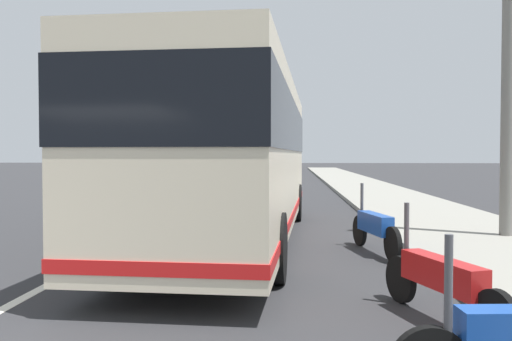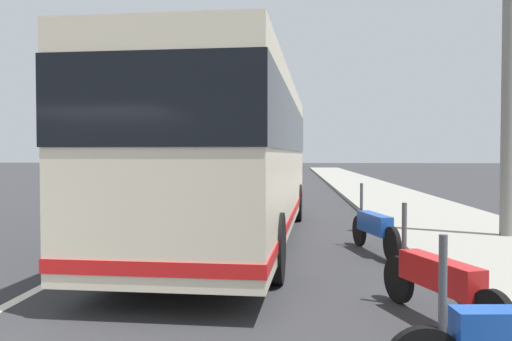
{
  "view_description": "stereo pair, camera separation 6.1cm",
  "coord_description": "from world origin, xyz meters",
  "px_view_note": "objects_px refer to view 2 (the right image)",
  "views": [
    {
      "loc": [
        -2.34,
        -3.36,
        1.81
      ],
      "look_at": [
        9.75,
        -2.54,
        1.44
      ],
      "focal_mm": 36.42,
      "sensor_mm": 36.0,
      "label": 1
    },
    {
      "loc": [
        -2.33,
        -3.42,
        1.81
      ],
      "look_at": [
        9.75,
        -2.54,
        1.44
      ],
      "focal_mm": 36.42,
      "sensor_mm": 36.0,
      "label": 2
    }
  ],
  "objects_px": {
    "car_side_street": "(221,169)",
    "car_ahead_same_lane": "(287,164)",
    "car_oncoming": "(279,166)",
    "coach_bus": "(234,150)",
    "motorcycle_nearest_curb": "(439,281)",
    "motorcycle_far_end": "(374,228)",
    "car_behind_bus": "(192,172)",
    "utility_pole": "(509,47)"
  },
  "relations": [
    {
      "from": "car_side_street",
      "to": "motorcycle_far_end",
      "type": "bearing_deg",
      "value": 16.95
    },
    {
      "from": "car_behind_bus",
      "to": "utility_pole",
      "type": "height_order",
      "value": "utility_pole"
    },
    {
      "from": "coach_bus",
      "to": "motorcycle_far_end",
      "type": "distance_m",
      "value": 3.27
    },
    {
      "from": "motorcycle_far_end",
      "to": "car_oncoming",
      "type": "xyz_separation_m",
      "value": [
        40.53,
        2.91,
        0.23
      ]
    },
    {
      "from": "car_side_street",
      "to": "car_ahead_same_lane",
      "type": "distance_m",
      "value": 18.8
    },
    {
      "from": "motorcycle_far_end",
      "to": "motorcycle_nearest_curb",
      "type": "bearing_deg",
      "value": 168.5
    },
    {
      "from": "car_oncoming",
      "to": "coach_bus",
      "type": "bearing_deg",
      "value": -178.79
    },
    {
      "from": "coach_bus",
      "to": "car_behind_bus",
      "type": "bearing_deg",
      "value": 16.41
    },
    {
      "from": "motorcycle_nearest_curb",
      "to": "coach_bus",
      "type": "bearing_deg",
      "value": 8.78
    },
    {
      "from": "motorcycle_far_end",
      "to": "utility_pole",
      "type": "bearing_deg",
      "value": -76.65
    },
    {
      "from": "car_side_street",
      "to": "utility_pole",
      "type": "bearing_deg",
      "value": 22.89
    },
    {
      "from": "utility_pole",
      "to": "car_oncoming",
      "type": "bearing_deg",
      "value": 8.48
    },
    {
      "from": "motorcycle_nearest_curb",
      "to": "car_oncoming",
      "type": "distance_m",
      "value": 44.59
    },
    {
      "from": "coach_bus",
      "to": "car_side_street",
      "type": "height_order",
      "value": "coach_bus"
    },
    {
      "from": "coach_bus",
      "to": "motorcycle_far_end",
      "type": "bearing_deg",
      "value": -109.96
    },
    {
      "from": "car_ahead_same_lane",
      "to": "car_side_street",
      "type": "bearing_deg",
      "value": 161.17
    },
    {
      "from": "car_behind_bus",
      "to": "motorcycle_far_end",
      "type": "bearing_deg",
      "value": 14.96
    },
    {
      "from": "motorcycle_far_end",
      "to": "utility_pole",
      "type": "height_order",
      "value": "utility_pole"
    },
    {
      "from": "coach_bus",
      "to": "motorcycle_far_end",
      "type": "height_order",
      "value": "coach_bus"
    },
    {
      "from": "car_side_street",
      "to": "car_oncoming",
      "type": "bearing_deg",
      "value": 161.43
    },
    {
      "from": "utility_pole",
      "to": "motorcycle_nearest_curb",
      "type": "bearing_deg",
      "value": 152.16
    },
    {
      "from": "motorcycle_far_end",
      "to": "car_side_street",
      "type": "bearing_deg",
      "value": 0.49
    },
    {
      "from": "car_side_street",
      "to": "car_oncoming",
      "type": "xyz_separation_m",
      "value": [
        10.18,
        -4.19,
        0.03
      ]
    },
    {
      "from": "coach_bus",
      "to": "car_ahead_same_lane",
      "type": "distance_m",
      "value": 47.39
    },
    {
      "from": "utility_pole",
      "to": "car_ahead_same_lane",
      "type": "bearing_deg",
      "value": 6.26
    },
    {
      "from": "motorcycle_nearest_curb",
      "to": "car_oncoming",
      "type": "xyz_separation_m",
      "value": [
        44.49,
        2.99,
        0.25
      ]
    },
    {
      "from": "coach_bus",
      "to": "motorcycle_nearest_curb",
      "type": "distance_m",
      "value": 5.98
    },
    {
      "from": "coach_bus",
      "to": "car_ahead_same_lane",
      "type": "bearing_deg",
      "value": 2.35
    },
    {
      "from": "car_behind_bus",
      "to": "car_side_street",
      "type": "bearing_deg",
      "value": 169.79
    },
    {
      "from": "car_oncoming",
      "to": "car_ahead_same_lane",
      "type": "bearing_deg",
      "value": -3.83
    },
    {
      "from": "car_side_street",
      "to": "car_behind_bus",
      "type": "height_order",
      "value": "car_behind_bus"
    },
    {
      "from": "motorcycle_nearest_curb",
      "to": "motorcycle_far_end",
      "type": "height_order",
      "value": "motorcycle_far_end"
    },
    {
      "from": "motorcycle_far_end",
      "to": "car_oncoming",
      "type": "height_order",
      "value": "car_oncoming"
    },
    {
      "from": "motorcycle_nearest_curb",
      "to": "car_side_street",
      "type": "bearing_deg",
      "value": -8.08
    },
    {
      "from": "motorcycle_nearest_curb",
      "to": "motorcycle_far_end",
      "type": "relative_size",
      "value": 0.97
    },
    {
      "from": "coach_bus",
      "to": "car_behind_bus",
      "type": "distance_m",
      "value": 22.27
    },
    {
      "from": "car_behind_bus",
      "to": "coach_bus",
      "type": "bearing_deg",
      "value": 9.33
    },
    {
      "from": "car_oncoming",
      "to": "car_behind_bus",
      "type": "height_order",
      "value": "car_oncoming"
    },
    {
      "from": "coach_bus",
      "to": "car_ahead_same_lane",
      "type": "relative_size",
      "value": 2.72
    },
    {
      "from": "car_ahead_same_lane",
      "to": "utility_pole",
      "type": "xyz_separation_m",
      "value": [
        -47.09,
        -5.17,
        3.28
      ]
    },
    {
      "from": "car_oncoming",
      "to": "motorcycle_far_end",
      "type": "bearing_deg",
      "value": -174.98
    },
    {
      "from": "car_side_street",
      "to": "utility_pole",
      "type": "xyz_separation_m",
      "value": [
        -28.92,
        -10.02,
        3.34
      ]
    }
  ]
}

